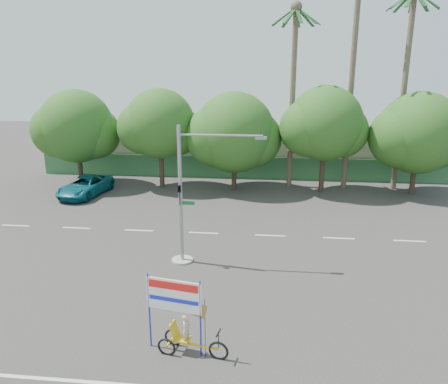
# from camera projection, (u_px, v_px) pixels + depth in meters

# --- Properties ---
(ground) EXTENTS (120.00, 120.00, 0.00)m
(ground) POSITION_uv_depth(u_px,v_px,m) (222.00, 304.00, 18.46)
(ground) COLOR #33302D
(ground) RESTS_ON ground
(fence) EXTENTS (38.00, 0.08, 2.00)m
(fence) POSITION_uv_depth(u_px,v_px,m) (249.00, 168.00, 38.73)
(fence) COLOR #336B3D
(fence) RESTS_ON ground
(building_left) EXTENTS (12.00, 8.00, 4.00)m
(building_left) POSITION_uv_depth(u_px,v_px,m) (152.00, 146.00, 43.77)
(building_left) COLOR beige
(building_left) RESTS_ON ground
(building_right) EXTENTS (14.00, 8.00, 3.60)m
(building_right) POSITION_uv_depth(u_px,v_px,m) (334.00, 151.00, 41.99)
(building_right) COLOR beige
(building_right) RESTS_ON ground
(tree_far_left) EXTENTS (7.14, 6.00, 7.96)m
(tree_far_left) POSITION_uv_depth(u_px,v_px,m) (76.00, 129.00, 35.78)
(tree_far_left) COLOR #473828
(tree_far_left) RESTS_ON ground
(tree_left) EXTENTS (6.66, 5.60, 8.07)m
(tree_left) POSITION_uv_depth(u_px,v_px,m) (159.00, 126.00, 34.98)
(tree_left) COLOR #473828
(tree_left) RESTS_ON ground
(tree_center) EXTENTS (7.62, 6.40, 7.85)m
(tree_center) POSITION_uv_depth(u_px,v_px,m) (234.00, 135.00, 34.53)
(tree_center) COLOR #473828
(tree_center) RESTS_ON ground
(tree_right) EXTENTS (6.90, 5.80, 8.36)m
(tree_right) POSITION_uv_depth(u_px,v_px,m) (324.00, 126.00, 33.61)
(tree_right) COLOR #473828
(tree_right) RESTS_ON ground
(tree_far_right) EXTENTS (7.38, 6.20, 7.94)m
(tree_far_right) POSITION_uv_depth(u_px,v_px,m) (418.00, 135.00, 33.06)
(tree_far_right) COLOR #473828
(tree_far_right) RESTS_ON ground
(palm_tall) EXTENTS (3.73, 3.79, 17.45)m
(palm_tall) POSITION_uv_depth(u_px,v_px,m) (354.00, 56.00, 33.38)
(palm_tall) COLOR #70604C
(palm_tall) RESTS_ON ground
(palm_mid) EXTENTS (3.73, 3.79, 15.45)m
(palm_mid) POSITION_uv_depth(u_px,v_px,m) (406.00, 70.00, 33.27)
(palm_mid) COLOR #70604C
(palm_mid) RESTS_ON ground
(palm_short) EXTENTS (3.73, 3.79, 14.45)m
(palm_short) POSITION_uv_depth(u_px,v_px,m) (293.00, 77.00, 34.29)
(palm_short) COLOR #70604C
(palm_short) RESTS_ON ground
(traffic_signal) EXTENTS (4.72, 1.10, 7.00)m
(traffic_signal) POSITION_uv_depth(u_px,v_px,m) (187.00, 207.00, 21.68)
(traffic_signal) COLOR gray
(traffic_signal) RESTS_ON ground
(trike_billboard) EXTENTS (2.91, 0.97, 2.90)m
(trike_billboard) POSITION_uv_depth(u_px,v_px,m) (182.00, 323.00, 15.02)
(trike_billboard) COLOR black
(trike_billboard) RESTS_ON ground
(pickup_truck) EXTENTS (3.30, 5.67, 1.49)m
(pickup_truck) POSITION_uv_depth(u_px,v_px,m) (85.00, 186.00, 33.82)
(pickup_truck) COLOR #0F606C
(pickup_truck) RESTS_ON ground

